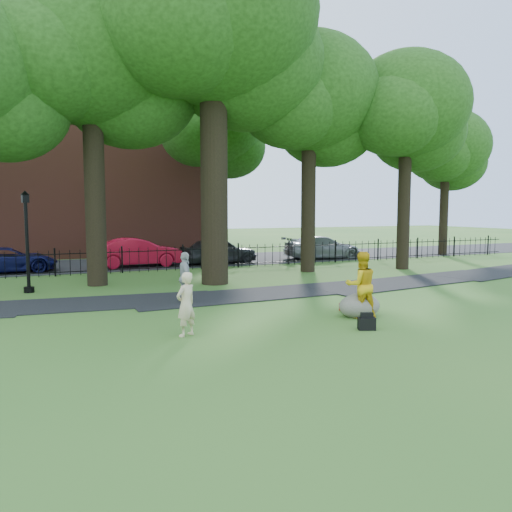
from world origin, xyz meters
name	(u,v)px	position (x,y,z in m)	size (l,w,h in m)	color
ground	(294,317)	(0.00, 0.00, 0.00)	(120.00, 120.00, 0.00)	#306222
footpath	(268,294)	(1.00, 3.90, 0.00)	(36.00, 2.60, 0.03)	black
street	(165,262)	(0.00, 16.00, 0.00)	(80.00, 7.00, 0.02)	black
iron_fence	(183,258)	(0.00, 12.00, 0.60)	(44.00, 0.04, 1.20)	black
brick_building	(78,166)	(-4.00, 24.00, 6.00)	(18.00, 8.00, 12.00)	brown
big_tree	(215,31)	(0.13, 7.09, 10.14)	(10.08, 8.61, 14.37)	black
tree_row	(214,90)	(0.52, 8.40, 8.15)	(26.82, 7.96, 12.42)	black
woman	(186,304)	(-3.38, -0.80, 0.79)	(0.57, 0.38, 1.57)	beige
man	(361,285)	(1.72, -0.80, 0.94)	(0.92, 0.72, 1.89)	gold
pedestrian	(185,278)	(-2.30, 3.20, 0.85)	(1.00, 0.42, 1.70)	#A8A9AD
boulder	(360,304)	(1.79, -0.63, 0.36)	(1.24, 0.94, 0.73)	#6F695C
lamppost	(27,243)	(-7.02, 7.66, 1.84)	(0.37, 0.37, 3.75)	black
backpack	(367,324)	(1.03, -2.03, 0.16)	(0.43, 0.27, 0.32)	black
red_bag	(345,306)	(1.90, 0.24, 0.12)	(0.35, 0.22, 0.24)	maroon
red_sedan	(138,252)	(-1.82, 14.37, 0.77)	(1.63, 4.67, 1.54)	#B10D26
navy_van	(8,260)	(-8.03, 14.30, 0.62)	(2.04, 4.43, 1.23)	#0C0F3F
grey_car	(219,251)	(2.56, 13.85, 0.73)	(1.73, 4.30, 1.47)	black
silver_car	(322,248)	(9.37, 14.06, 0.70)	(1.97, 4.84, 1.40)	gray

